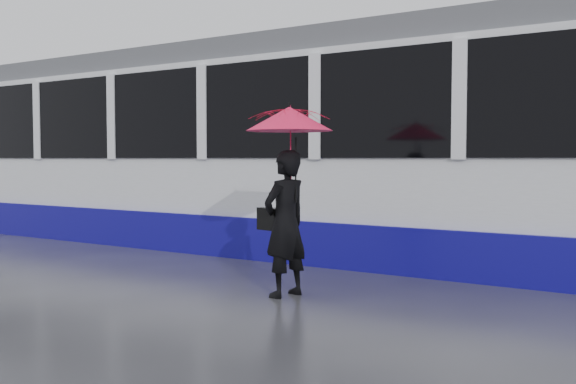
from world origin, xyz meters
The scene contains 6 objects.
ground centered at (0.00, 0.00, 0.00)m, with size 90.00×90.00×0.00m, color #2A2B30.
rails centered at (0.00, 2.50, 0.01)m, with size 34.00×1.51×0.02m.
tram centered at (-1.30, 2.50, 1.64)m, with size 26.00×2.56×3.35m.
woman centered at (0.90, -0.56, 0.79)m, with size 0.58×0.38×1.58m, color black.
umbrella centered at (0.95, -0.56, 1.73)m, with size 1.10×1.10×1.07m.
handbag centered at (0.68, -0.54, 0.83)m, with size 0.30×0.18×0.42m.
Camera 1 is at (4.62, -6.34, 1.49)m, focal length 40.00 mm.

